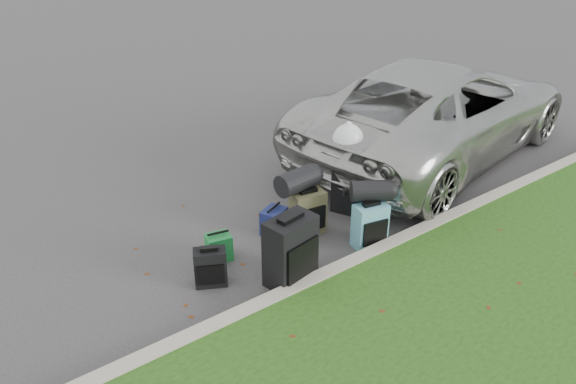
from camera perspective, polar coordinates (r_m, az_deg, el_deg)
ground at (r=7.42m, az=1.54°, el=-4.12°), size 120.00×120.00×0.00m
curb at (r=6.75m, az=6.79°, el=-7.21°), size 120.00×0.18×0.15m
suv at (r=9.73m, az=14.93°, el=8.18°), size 6.05×3.59×1.57m
suitcase_small_black at (r=6.44m, az=-7.88°, el=-7.59°), size 0.41×0.34×0.45m
suitcase_large_black_left at (r=6.32m, az=0.26°, el=-6.00°), size 0.62×0.44×0.83m
suitcase_olive at (r=7.29m, az=2.01°, el=-2.04°), size 0.46×0.33×0.59m
suitcase_teal at (r=7.08m, az=8.31°, el=-3.39°), size 0.45×0.32×0.58m
suitcase_large_black_right at (r=7.88m, az=6.22°, el=1.14°), size 0.62×0.52×0.80m
tote_green at (r=6.88m, az=-7.03°, el=-5.58°), size 0.33×0.29×0.33m
tote_navy at (r=7.33m, az=-1.45°, el=-2.99°), size 0.39×0.36×0.34m
duffel_left at (r=7.10m, az=0.96°, el=1.16°), size 0.58×0.35×0.30m
duffel_right at (r=6.97m, az=8.35°, el=0.11°), size 0.54×0.48×0.27m
trash_bag at (r=7.60m, az=6.10°, el=5.24°), size 0.44×0.44×0.44m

